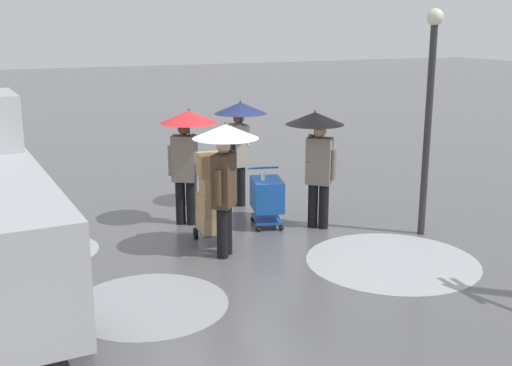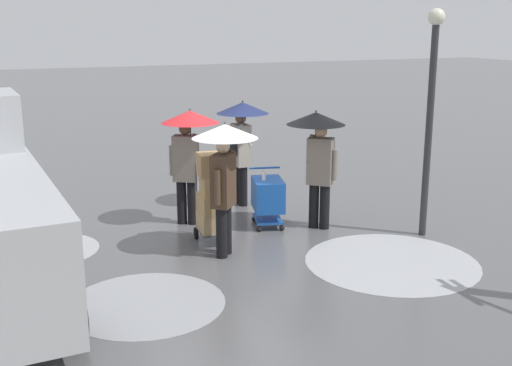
{
  "view_description": "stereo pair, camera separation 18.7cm",
  "coord_description": "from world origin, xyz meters",
  "px_view_note": "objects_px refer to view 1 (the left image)",
  "views": [
    {
      "loc": [
        3.91,
        9.99,
        3.63
      ],
      "look_at": [
        -0.34,
        0.65,
        1.05
      ],
      "focal_mm": 44.84,
      "sensor_mm": 36.0,
      "label": 1
    },
    {
      "loc": [
        3.74,
        10.07,
        3.63
      ],
      "look_at": [
        -0.34,
        0.65,
        1.05
      ],
      "focal_mm": 44.84,
      "sensor_mm": 36.0,
      "label": 2
    }
  ],
  "objects_px": {
    "street_lamp": "(430,100)",
    "hand_dolly_boxes": "(213,196)",
    "shopping_cart_vendor": "(267,196)",
    "pedestrian_pink_side": "(317,142)",
    "pedestrian_far_side": "(225,158)",
    "pedestrian_white_side": "(239,129)",
    "pedestrian_black_side": "(187,140)"
  },
  "relations": [
    {
      "from": "shopping_cart_vendor",
      "to": "street_lamp",
      "type": "xyz_separation_m",
      "value": [
        -2.29,
        1.53,
        1.8
      ]
    },
    {
      "from": "shopping_cart_vendor",
      "to": "pedestrian_far_side",
      "type": "distance_m",
      "value": 1.92
    },
    {
      "from": "pedestrian_pink_side",
      "to": "pedestrian_far_side",
      "type": "height_order",
      "value": "same"
    },
    {
      "from": "pedestrian_pink_side",
      "to": "pedestrian_white_side",
      "type": "distance_m",
      "value": 2.02
    },
    {
      "from": "pedestrian_black_side",
      "to": "pedestrian_far_side",
      "type": "xyz_separation_m",
      "value": [
        -0.03,
        1.77,
        0.0
      ]
    },
    {
      "from": "hand_dolly_boxes",
      "to": "pedestrian_pink_side",
      "type": "bearing_deg",
      "value": -178.34
    },
    {
      "from": "pedestrian_far_side",
      "to": "pedestrian_white_side",
      "type": "bearing_deg",
      "value": -117.46
    },
    {
      "from": "street_lamp",
      "to": "hand_dolly_boxes",
      "type": "bearing_deg",
      "value": -16.67
    },
    {
      "from": "hand_dolly_boxes",
      "to": "street_lamp",
      "type": "distance_m",
      "value": 3.99
    },
    {
      "from": "hand_dolly_boxes",
      "to": "pedestrian_white_side",
      "type": "bearing_deg",
      "value": -123.91
    },
    {
      "from": "pedestrian_white_side",
      "to": "street_lamp",
      "type": "height_order",
      "value": "street_lamp"
    },
    {
      "from": "shopping_cart_vendor",
      "to": "hand_dolly_boxes",
      "type": "xyz_separation_m",
      "value": [
        1.23,
        0.48,
        0.25
      ]
    },
    {
      "from": "pedestrian_black_side",
      "to": "pedestrian_white_side",
      "type": "bearing_deg",
      "value": -149.98
    },
    {
      "from": "pedestrian_black_side",
      "to": "hand_dolly_boxes",
      "type": "bearing_deg",
      "value": 91.57
    },
    {
      "from": "hand_dolly_boxes",
      "to": "pedestrian_pink_side",
      "type": "xyz_separation_m",
      "value": [
        -2.01,
        -0.06,
        0.75
      ]
    },
    {
      "from": "pedestrian_black_side",
      "to": "street_lamp",
      "type": "bearing_deg",
      "value": 147.86
    },
    {
      "from": "pedestrian_far_side",
      "to": "hand_dolly_boxes",
      "type": "bearing_deg",
      "value": -90.65
    },
    {
      "from": "pedestrian_pink_side",
      "to": "shopping_cart_vendor",
      "type": "bearing_deg",
      "value": -28.38
    },
    {
      "from": "shopping_cart_vendor",
      "to": "pedestrian_white_side",
      "type": "bearing_deg",
      "value": -93.39
    },
    {
      "from": "pedestrian_pink_side",
      "to": "pedestrian_far_side",
      "type": "bearing_deg",
      "value": 17.76
    },
    {
      "from": "hand_dolly_boxes",
      "to": "pedestrian_black_side",
      "type": "distance_m",
      "value": 1.4
    },
    {
      "from": "pedestrian_black_side",
      "to": "pedestrian_far_side",
      "type": "bearing_deg",
      "value": 90.83
    },
    {
      "from": "hand_dolly_boxes",
      "to": "street_lamp",
      "type": "xyz_separation_m",
      "value": [
        -3.52,
        1.06,
        1.55
      ]
    },
    {
      "from": "pedestrian_pink_side",
      "to": "pedestrian_black_side",
      "type": "xyz_separation_m",
      "value": [
        2.04,
        -1.12,
        0.01
      ]
    },
    {
      "from": "pedestrian_white_side",
      "to": "pedestrian_far_side",
      "type": "bearing_deg",
      "value": 62.54
    },
    {
      "from": "pedestrian_white_side",
      "to": "hand_dolly_boxes",
      "type": "bearing_deg",
      "value": 56.09
    },
    {
      "from": "shopping_cart_vendor",
      "to": "pedestrian_black_side",
      "type": "height_order",
      "value": "pedestrian_black_side"
    },
    {
      "from": "pedestrian_pink_side",
      "to": "street_lamp",
      "type": "xyz_separation_m",
      "value": [
        -1.52,
        1.11,
        0.8
      ]
    },
    {
      "from": "pedestrian_white_side",
      "to": "pedestrian_far_side",
      "type": "xyz_separation_m",
      "value": [
        1.32,
        2.55,
        0.01
      ]
    },
    {
      "from": "pedestrian_white_side",
      "to": "pedestrian_far_side",
      "type": "height_order",
      "value": "same"
    },
    {
      "from": "street_lamp",
      "to": "shopping_cart_vendor",
      "type": "bearing_deg",
      "value": -33.76
    },
    {
      "from": "shopping_cart_vendor",
      "to": "street_lamp",
      "type": "relative_size",
      "value": 0.27
    }
  ]
}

